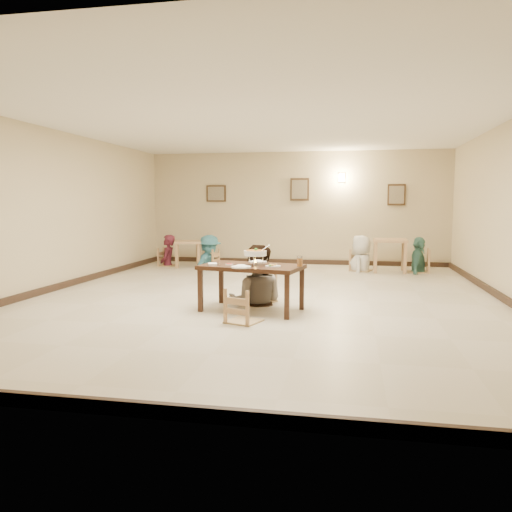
% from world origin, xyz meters
% --- Properties ---
extents(floor, '(10.00, 10.00, 0.00)m').
position_xyz_m(floor, '(0.00, 0.00, 0.00)').
color(floor, beige).
rests_on(floor, ground).
extents(ceiling, '(10.00, 10.00, 0.00)m').
position_xyz_m(ceiling, '(0.00, 0.00, 3.00)').
color(ceiling, silver).
rests_on(ceiling, wall_back).
extents(wall_back, '(10.00, 0.00, 10.00)m').
position_xyz_m(wall_back, '(0.00, 5.00, 1.50)').
color(wall_back, '#C9B58F').
rests_on(wall_back, floor).
extents(wall_front, '(10.00, 0.00, 10.00)m').
position_xyz_m(wall_front, '(0.00, -5.00, 1.50)').
color(wall_front, '#C9B58F').
rests_on(wall_front, floor).
extents(wall_left, '(0.00, 10.00, 10.00)m').
position_xyz_m(wall_left, '(-4.00, 0.00, 1.50)').
color(wall_left, '#C9B58F').
rests_on(wall_left, floor).
extents(baseboard_back, '(8.00, 0.06, 0.12)m').
position_xyz_m(baseboard_back, '(0.00, 4.97, 0.06)').
color(baseboard_back, '#2E1F16').
rests_on(baseboard_back, floor).
extents(baseboard_front, '(8.00, 0.06, 0.12)m').
position_xyz_m(baseboard_front, '(0.00, -4.97, 0.06)').
color(baseboard_front, '#2E1F16').
rests_on(baseboard_front, floor).
extents(baseboard_left, '(0.06, 10.00, 0.12)m').
position_xyz_m(baseboard_left, '(-3.97, 0.00, 0.06)').
color(baseboard_left, '#2E1F16').
rests_on(baseboard_left, floor).
extents(baseboard_right, '(0.06, 10.00, 0.12)m').
position_xyz_m(baseboard_right, '(3.97, 0.00, 0.06)').
color(baseboard_right, '#2E1F16').
rests_on(baseboard_right, floor).
extents(picture_a, '(0.55, 0.04, 0.45)m').
position_xyz_m(picture_a, '(-2.20, 4.96, 1.90)').
color(picture_a, '#392616').
rests_on(picture_a, wall_back).
extents(picture_b, '(0.50, 0.04, 0.60)m').
position_xyz_m(picture_b, '(0.10, 4.96, 2.00)').
color(picture_b, '#392616').
rests_on(picture_b, wall_back).
extents(picture_c, '(0.45, 0.04, 0.55)m').
position_xyz_m(picture_c, '(2.60, 4.96, 1.85)').
color(picture_c, '#392616').
rests_on(picture_c, wall_back).
extents(wall_sconce, '(0.16, 0.05, 0.22)m').
position_xyz_m(wall_sconce, '(1.20, 4.96, 2.30)').
color(wall_sconce, '#FFD88C').
rests_on(wall_sconce, wall_back).
extents(main_table, '(1.63, 1.11, 0.70)m').
position_xyz_m(main_table, '(-0.01, -1.08, 0.62)').
color(main_table, '#391F13').
rests_on(main_table, floor).
extents(chair_far, '(0.44, 0.44, 0.94)m').
position_xyz_m(chair_far, '(0.00, -0.42, 0.47)').
color(chair_far, tan).
rests_on(chair_far, floor).
extents(chair_near, '(0.42, 0.42, 0.90)m').
position_xyz_m(chair_near, '(0.03, -1.83, 0.45)').
color(chair_near, tan).
rests_on(chair_near, floor).
extents(main_diner, '(1.00, 0.82, 1.92)m').
position_xyz_m(main_diner, '(-0.04, -0.50, 0.96)').
color(main_diner, gray).
rests_on(main_diner, floor).
extents(curry_warmer, '(0.38, 0.34, 0.31)m').
position_xyz_m(curry_warmer, '(0.05, -1.07, 0.88)').
color(curry_warmer, silver).
rests_on(curry_warmer, main_table).
extents(rice_plate_far, '(0.29, 0.29, 0.07)m').
position_xyz_m(rice_plate_far, '(0.03, -0.76, 0.71)').
color(rice_plate_far, white).
rests_on(rice_plate_far, main_table).
extents(rice_plate_near, '(0.29, 0.29, 0.07)m').
position_xyz_m(rice_plate_near, '(-0.09, -1.43, 0.71)').
color(rice_plate_near, white).
rests_on(rice_plate_near, main_table).
extents(fried_plate, '(0.23, 0.23, 0.05)m').
position_xyz_m(fried_plate, '(0.35, -1.25, 0.72)').
color(fried_plate, white).
rests_on(fried_plate, main_table).
extents(chili_dish, '(0.11, 0.11, 0.02)m').
position_xyz_m(chili_dish, '(-0.33, -1.15, 0.71)').
color(chili_dish, white).
rests_on(chili_dish, main_table).
extents(napkin_cutlery, '(0.20, 0.27, 0.03)m').
position_xyz_m(napkin_cutlery, '(-0.58, -1.21, 0.71)').
color(napkin_cutlery, white).
rests_on(napkin_cutlery, main_table).
extents(drink_glass, '(0.08, 0.08, 0.16)m').
position_xyz_m(drink_glass, '(0.73, -1.14, 0.77)').
color(drink_glass, white).
rests_on(drink_glass, main_table).
extents(bg_table_left, '(0.86, 0.86, 0.67)m').
position_xyz_m(bg_table_left, '(-2.66, 3.82, 0.54)').
color(bg_table_left, tan).
rests_on(bg_table_left, floor).
extents(bg_table_right, '(0.81, 0.81, 0.78)m').
position_xyz_m(bg_table_right, '(2.38, 3.80, 0.64)').
color(bg_table_right, tan).
rests_on(bg_table_right, floor).
extents(bg_chair_ll, '(0.42, 0.42, 0.90)m').
position_xyz_m(bg_chair_ll, '(-3.23, 3.88, 0.45)').
color(bg_chair_ll, tan).
rests_on(bg_chair_ll, floor).
extents(bg_chair_lr, '(0.42, 0.42, 0.89)m').
position_xyz_m(bg_chair_lr, '(-2.10, 3.86, 0.44)').
color(bg_chair_lr, tan).
rests_on(bg_chair_lr, floor).
extents(bg_chair_rl, '(0.46, 0.46, 0.99)m').
position_xyz_m(bg_chair_rl, '(1.72, 3.85, 0.49)').
color(bg_chair_rl, tan).
rests_on(bg_chair_rl, floor).
extents(bg_chair_rr, '(0.49, 0.49, 1.05)m').
position_xyz_m(bg_chair_rr, '(3.05, 3.83, 0.52)').
color(bg_chair_rr, tan).
rests_on(bg_chair_rr, floor).
extents(bg_diner_a, '(0.45, 0.63, 1.63)m').
position_xyz_m(bg_diner_a, '(-3.23, 3.88, 0.82)').
color(bg_diner_a, '#4F1828').
rests_on(bg_diner_a, floor).
extents(bg_diner_b, '(0.93, 1.21, 1.65)m').
position_xyz_m(bg_diner_b, '(-2.10, 3.86, 0.83)').
color(bg_diner_b, teal).
rests_on(bg_diner_b, floor).
extents(bg_diner_c, '(0.70, 0.94, 1.73)m').
position_xyz_m(bg_diner_c, '(1.72, 3.85, 0.86)').
color(bg_diner_c, silver).
rests_on(bg_diner_c, floor).
extents(bg_diner_d, '(0.64, 1.06, 1.68)m').
position_xyz_m(bg_diner_d, '(3.05, 3.83, 0.84)').
color(bg_diner_d, '#458074').
rests_on(bg_diner_d, floor).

